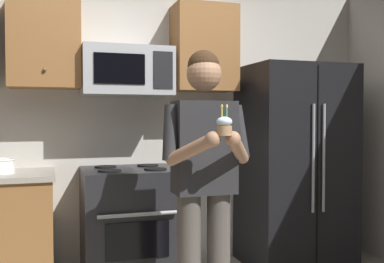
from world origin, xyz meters
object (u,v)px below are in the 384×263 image
Objects in this scene: refrigerator at (295,165)px; oven_range at (130,225)px; microwave at (127,71)px; cupcake at (224,126)px; person at (205,172)px.

oven_range is at bearing 178.50° from refrigerator.
cupcake is (0.31, -1.40, -0.43)m from microwave.
refrigerator is 10.35× the size of cupcake.
refrigerator is 1.77m from cupcake.
microwave is 4.26× the size of cupcake.
refrigerator is at bearing -1.50° from oven_range.
refrigerator is at bearing 46.18° from cupcake.
refrigerator is 1.50m from person.
microwave is 0.42× the size of person.
oven_range is 1.26× the size of microwave.
microwave is 1.50m from cupcake.
person is at bearing -72.05° from oven_range.
microwave is at bearing 173.97° from refrigerator.
refrigerator reaches higher than cupcake.
cupcake is at bearing -76.46° from oven_range.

